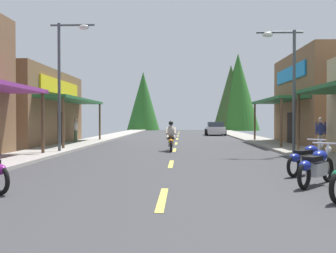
# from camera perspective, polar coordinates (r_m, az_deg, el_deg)

# --- Properties ---
(ground) EXTENTS (10.22, 79.00, 0.10)m
(ground) POSITION_cam_1_polar(r_m,az_deg,el_deg) (24.11, 1.10, -3.00)
(ground) COLOR #38383A
(sidewalk_left) EXTENTS (2.39, 79.00, 0.12)m
(sidewalk_left) POSITION_cam_1_polar(r_m,az_deg,el_deg) (25.01, -13.51, -2.63)
(sidewalk_left) COLOR #9E9991
(sidewalk_left) RESTS_ON ground
(sidewalk_right) EXTENTS (2.39, 79.00, 0.12)m
(sidewalk_right) POSITION_cam_1_polar(r_m,az_deg,el_deg) (24.81, 15.84, -2.67)
(sidewalk_right) COLOR gray
(sidewalk_right) RESTS_ON ground
(centerline_dashes) EXTENTS (0.16, 53.10, 0.01)m
(centerline_dashes) POSITION_cam_1_polar(r_m,az_deg,el_deg) (26.85, 1.20, -2.47)
(centerline_dashes) COLOR #E0C64C
(centerline_dashes) RESTS_ON ground
(storefront_left_far) EXTENTS (9.08, 10.66, 4.78)m
(storefront_left_far) POSITION_cam_1_polar(r_m,az_deg,el_deg) (27.55, -22.63, 2.51)
(storefront_left_far) COLOR brown
(storefront_left_far) RESTS_ON ground
(streetlamp_left) EXTENTS (2.12, 0.30, 6.26)m
(streetlamp_left) POSITION_cam_1_polar(r_m,az_deg,el_deg) (19.54, -14.73, 8.17)
(streetlamp_left) COLOR #474C51
(streetlamp_left) RESTS_ON ground
(streetlamp_right) EXTENTS (2.12, 0.30, 5.71)m
(streetlamp_right) POSITION_cam_1_polar(r_m,az_deg,el_deg) (18.72, 16.95, 7.52)
(streetlamp_right) COLOR #474C51
(streetlamp_right) RESTS_ON ground
(motorcycle_parked_right_2) EXTENTS (1.45, 1.70, 1.04)m
(motorcycle_parked_right_2) POSITION_cam_1_polar(r_m,az_deg,el_deg) (10.28, 20.85, -5.38)
(motorcycle_parked_right_2) COLOR black
(motorcycle_parked_right_2) RESTS_ON ground
(motorcycle_parked_right_3) EXTENTS (1.64, 1.53, 1.04)m
(motorcycle_parked_right_3) POSITION_cam_1_polar(r_m,az_deg,el_deg) (12.16, 19.68, -4.41)
(motorcycle_parked_right_3) COLOR black
(motorcycle_parked_right_3) RESTS_ON ground
(rider_cruising_lead) EXTENTS (0.60, 2.14, 1.57)m
(rider_cruising_lead) POSITION_cam_1_polar(r_m,az_deg,el_deg) (20.21, 0.43, -1.76)
(rider_cruising_lead) COLOR black
(rider_cruising_lead) RESTS_ON ground
(pedestrian_by_shop) EXTENTS (0.31, 0.57, 1.77)m
(pedestrian_by_shop) POSITION_cam_1_polar(r_m,az_deg,el_deg) (27.78, -13.33, -0.25)
(pedestrian_by_shop) COLOR #3F593F
(pedestrian_by_shop) RESTS_ON ground
(pedestrian_browsing) EXTENTS (0.56, 0.34, 1.75)m
(pedestrian_browsing) POSITION_cam_1_polar(r_m,az_deg,el_deg) (20.13, 21.43, -0.80)
(pedestrian_browsing) COLOR #B2A599
(pedestrian_browsing) RESTS_ON ground
(parked_car_curbside) EXTENTS (2.11, 4.32, 1.40)m
(parked_car_curbside) POSITION_cam_1_polar(r_m,az_deg,el_deg) (41.49, 6.91, -0.33)
(parked_car_curbside) COLOR silver
(parked_car_curbside) RESTS_ON ground
(treeline_backdrop) EXTENTS (20.83, 11.63, 11.93)m
(treeline_backdrop) POSITION_cam_1_polar(r_m,az_deg,el_deg) (62.25, 7.09, 4.29)
(treeline_backdrop) COLOR #2D5523
(treeline_backdrop) RESTS_ON ground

